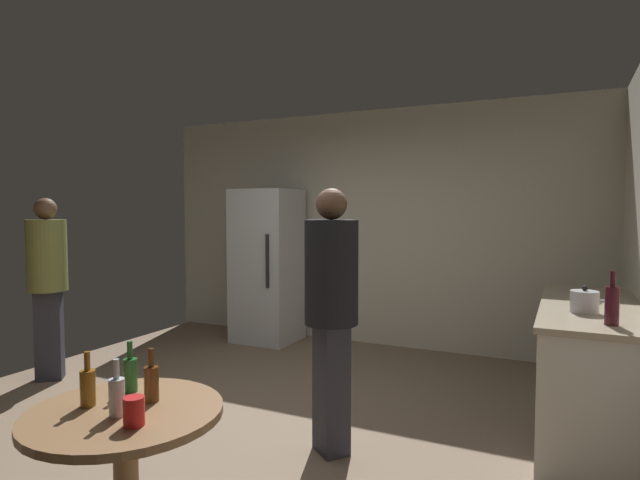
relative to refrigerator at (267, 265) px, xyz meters
The scene contains 14 objects.
ground_plane 2.63m from the refrigerator, 63.73° to the right, with size 5.20×5.20×0.10m, color #7A6651.
wall_back 1.25m from the refrigerator, 21.61° to the left, with size 5.32×0.06×2.70m, color beige.
refrigerator is the anchor object (origin of this frame).
kitchen_counter 3.60m from the refrigerator, 19.78° to the right, with size 0.64×1.88×0.90m.
kettle 3.66m from the refrigerator, 25.07° to the right, with size 0.24×0.17×0.18m.
wine_bottle_on_counter 3.93m from the refrigerator, 28.76° to the right, with size 0.08×0.08×0.31m.
foreground_table 4.03m from the refrigerator, 66.97° to the right, with size 0.80×0.80×0.73m.
beer_bottle_amber 3.99m from the refrigerator, 69.38° to the right, with size 0.06×0.06×0.23m.
beer_bottle_brown 3.93m from the refrigerator, 65.80° to the right, with size 0.06×0.06×0.23m.
beer_bottle_green 3.82m from the refrigerator, 67.86° to the right, with size 0.06×0.06×0.23m.
beer_bottle_clear 4.09m from the refrigerator, 66.96° to the right, with size 0.06×0.06×0.23m.
plastic_cup_red 4.18m from the refrigerator, 65.53° to the right, with size 0.08×0.08×0.11m, color red.
person_in_olive_shirt 2.35m from the refrigerator, 116.74° to the right, with size 0.48×0.48×1.67m.
person_in_black_shirt 2.95m from the refrigerator, 50.68° to the right, with size 0.48×0.48×1.69m.
Camera 1 is at (2.11, -3.03, 1.55)m, focal length 28.91 mm.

